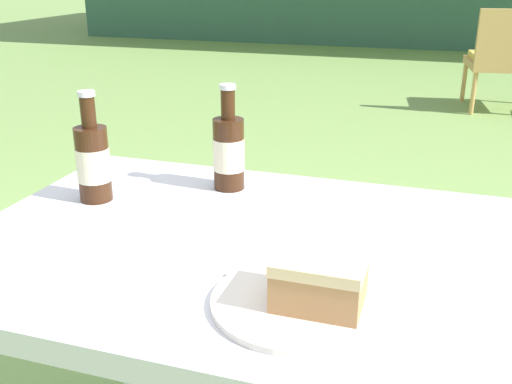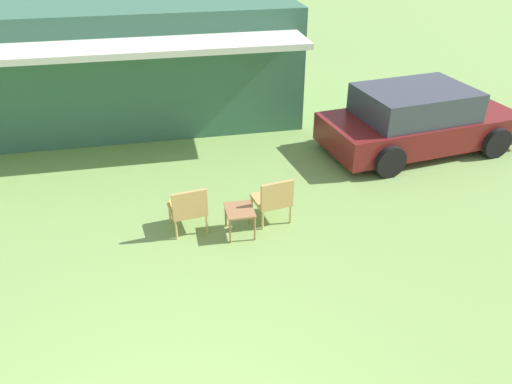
% 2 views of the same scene
% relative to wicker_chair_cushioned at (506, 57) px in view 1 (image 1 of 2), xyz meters
% --- Properties ---
extents(wicker_chair_cushioned, '(0.62, 0.61, 0.81)m').
position_rel_wicker_chair_cushioned_xyz_m(wicker_chair_cushioned, '(0.00, 0.00, 0.00)').
color(wicker_chair_cushioned, tan).
rests_on(wicker_chair_cushioned, ground_plane).
extents(patio_table, '(0.94, 0.70, 0.69)m').
position_rel_wicker_chair_cushioned_xyz_m(patio_table, '(-0.73, -4.31, 0.19)').
color(patio_table, silver).
rests_on(patio_table, ground_plane).
extents(cake_on_plate, '(0.24, 0.24, 0.08)m').
position_rel_wicker_chair_cushioned_xyz_m(cake_on_plate, '(-0.56, -4.49, 0.28)').
color(cake_on_plate, silver).
rests_on(cake_on_plate, patio_table).
extents(cola_bottle_near, '(0.07, 0.07, 0.22)m').
position_rel_wicker_chair_cushioned_xyz_m(cola_bottle_near, '(-0.83, -4.08, 0.34)').
color(cola_bottle_near, '#381E0F').
rests_on(cola_bottle_near, patio_table).
extents(cola_bottle_far, '(0.07, 0.07, 0.22)m').
position_rel_wicker_chair_cushioned_xyz_m(cola_bottle_far, '(-1.06, -4.23, 0.34)').
color(cola_bottle_far, '#381E0F').
rests_on(cola_bottle_far, patio_table).
extents(fork, '(0.16, 0.07, 0.01)m').
position_rel_wicker_chair_cushioned_xyz_m(fork, '(-0.62, -4.47, 0.26)').
color(fork, silver).
rests_on(fork, patio_table).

